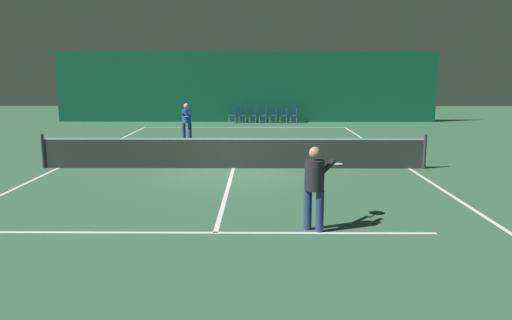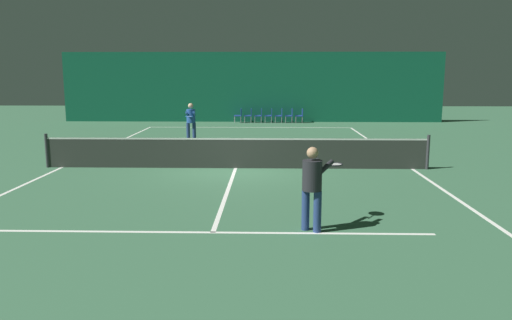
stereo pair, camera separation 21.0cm
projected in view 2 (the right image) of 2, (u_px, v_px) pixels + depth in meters
The scene contains 19 objects.
ground_plane at pixel (236, 168), 15.62m from camera, with size 60.00×60.00×0.00m, color #386647.
backdrop_curtain at pixel (252, 87), 30.18m from camera, with size 23.00×0.12×4.19m.
court_line_baseline_far at pixel (250, 127), 27.34m from camera, with size 11.00×0.10×0.00m.
court_line_service_far at pixel (245, 141), 21.92m from camera, with size 8.25×0.10×0.00m.
court_line_service_near at pixel (213, 232), 9.32m from camera, with size 8.25×0.10×0.00m.
court_line_sideline_left at pixel (62, 167), 15.76m from camera, with size 0.10×23.80×0.00m.
court_line_sideline_right at pixel (412, 169), 15.48m from camera, with size 0.10×23.80×0.00m.
court_line_centre at pixel (236, 168), 15.62m from camera, with size 0.10×12.80×0.00m.
tennis_net at pixel (235, 152), 15.53m from camera, with size 12.00×0.10×1.07m.
player_near at pixel (313, 182), 9.30m from camera, with size 1.01×1.30×1.60m.
player_far at pixel (191, 119), 21.57m from camera, with size 0.48×1.37×1.66m.
courtside_chair_0 at pixel (239, 115), 29.94m from camera, with size 0.44×0.44×0.84m.
courtside_chair_1 at pixel (249, 115), 29.92m from camera, with size 0.44×0.44×0.84m.
courtside_chair_2 at pixel (259, 115), 29.91m from camera, with size 0.44×0.44×0.84m.
courtside_chair_3 at pixel (270, 115), 29.89m from camera, with size 0.44×0.44×0.84m.
courtside_chair_4 at pixel (280, 115), 29.88m from camera, with size 0.44×0.44×0.84m.
courtside_chair_5 at pixel (290, 115), 29.86m from camera, with size 0.44×0.44×0.84m.
courtside_chair_6 at pixel (300, 115), 29.84m from camera, with size 0.44×0.44×0.84m.
tennis_ball at pixel (316, 174), 14.57m from camera, with size 0.07×0.07×0.07m.
Camera 2 is at (1.04, -15.32, 2.94)m, focal length 35.00 mm.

